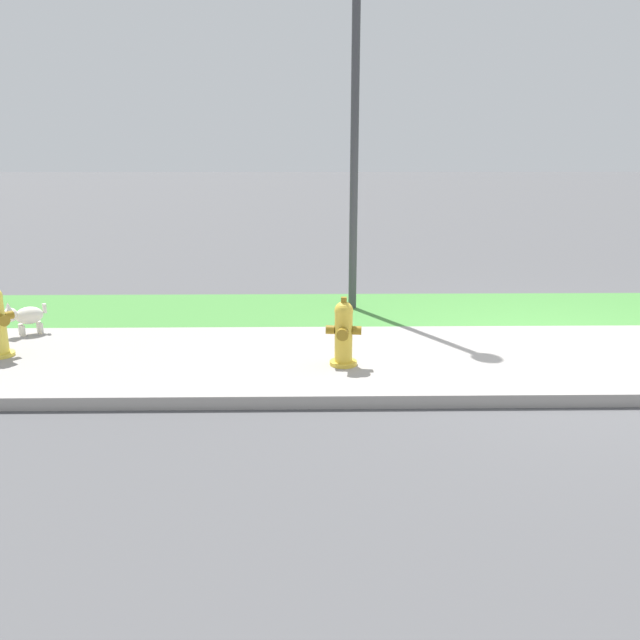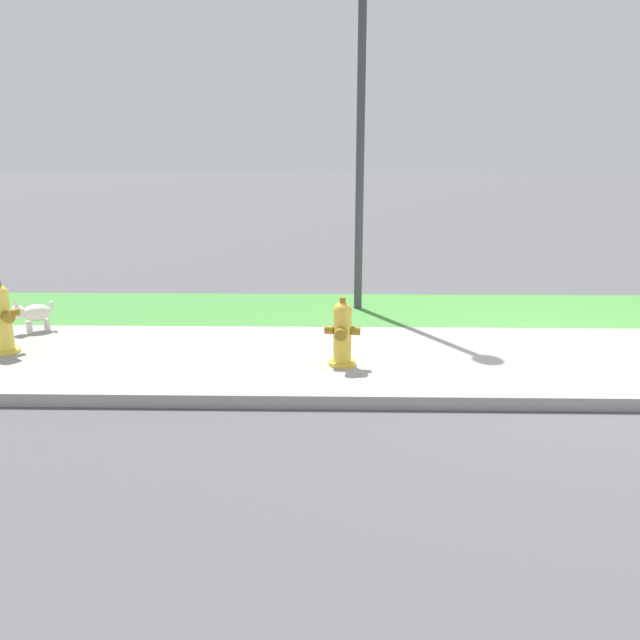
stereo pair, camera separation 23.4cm
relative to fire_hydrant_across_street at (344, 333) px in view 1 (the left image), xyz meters
The scene contains 7 objects.
ground_plane 2.41m from the fire_hydrant_across_street, ahead, with size 120.00×120.00×0.00m, color #515154.
sidewalk_pavement 2.41m from the fire_hydrant_across_street, ahead, with size 18.00×2.41×0.01m, color #9E9993.
grass_verge 3.38m from the fire_hydrant_across_street, 45.13° to the left, with size 18.00×1.88×0.01m, color #47893D.
street_curb 2.61m from the fire_hydrant_across_street, 23.83° to the right, with size 18.00×0.16×0.12m, color #9E9993.
fire_hydrant_across_street is the anchor object (origin of this frame).
small_white_dog 3.94m from the fire_hydrant_across_street, 162.74° to the left, with size 0.44×0.37×0.42m.
street_lamp 3.77m from the fire_hydrant_across_street, 84.07° to the left, with size 0.32×0.32×4.87m.
Camera 1 is at (-2.71, -6.33, 2.15)m, focal length 35.00 mm.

